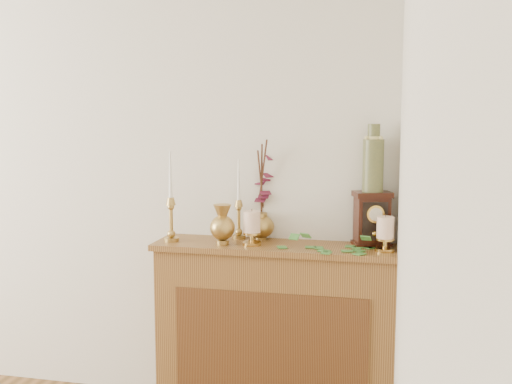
% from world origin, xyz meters
% --- Properties ---
extents(console_shelf, '(1.24, 0.34, 0.93)m').
position_xyz_m(console_shelf, '(1.40, 2.10, 0.44)').
color(console_shelf, brown).
rests_on(console_shelf, ground).
extents(candlestick_left, '(0.08, 0.08, 0.47)m').
position_xyz_m(candlestick_left, '(0.86, 2.05, 1.08)').
color(candlestick_left, '#B58E48').
rests_on(candlestick_left, console_shelf).
extents(candlestick_center, '(0.07, 0.07, 0.42)m').
position_xyz_m(candlestick_center, '(1.18, 2.20, 1.07)').
color(candlestick_center, '#B58E48').
rests_on(candlestick_center, console_shelf).
extents(bud_vase, '(0.13, 0.13, 0.20)m').
position_xyz_m(bud_vase, '(1.14, 2.03, 1.03)').
color(bud_vase, '#B58E48').
rests_on(bud_vase, console_shelf).
extents(ginger_jar, '(0.21, 0.23, 0.53)m').
position_xyz_m(ginger_jar, '(1.31, 2.25, 1.17)').
color(ginger_jar, '#B58E48').
rests_on(ginger_jar, console_shelf).
extents(pillar_candle_left, '(0.10, 0.10, 0.18)m').
position_xyz_m(pillar_candle_left, '(1.29, 2.05, 1.03)').
color(pillar_candle_left, '#B58A3F').
rests_on(pillar_candle_left, console_shelf).
extents(pillar_candle_right, '(0.09, 0.09, 0.18)m').
position_xyz_m(pillar_candle_right, '(1.94, 2.05, 1.02)').
color(pillar_candle_right, '#B58A3F').
rests_on(pillar_candle_right, console_shelf).
extents(ivy_garland, '(0.46, 0.23, 0.09)m').
position_xyz_m(ivy_garland, '(1.64, 2.03, 0.94)').
color(ivy_garland, '#38732B').
rests_on(ivy_garland, console_shelf).
extents(mantel_clock, '(0.21, 0.18, 0.27)m').
position_xyz_m(mantel_clock, '(1.87, 2.18, 1.06)').
color(mantel_clock, black).
rests_on(mantel_clock, console_shelf).
extents(ceramic_vase, '(0.10, 0.10, 0.33)m').
position_xyz_m(ceramic_vase, '(1.87, 2.18, 1.35)').
color(ceramic_vase, '#1A342A').
rests_on(ceramic_vase, mantel_clock).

